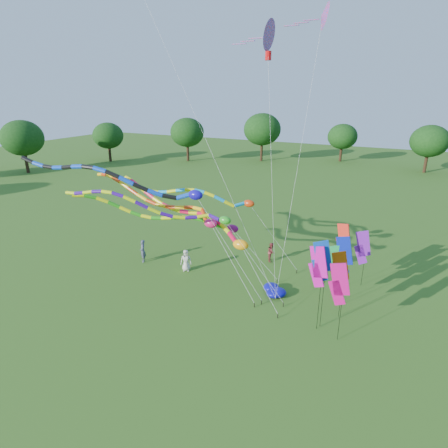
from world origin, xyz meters
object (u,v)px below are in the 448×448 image
at_px(tube_kite_red, 194,216).
at_px(person_b, 143,251).
at_px(blue_nylon_heap, 275,292).
at_px(tube_kite_orange, 164,202).
at_px(person_a, 186,260).
at_px(person_c, 271,252).

bearing_deg(tube_kite_red, person_b, -161.67).
bearing_deg(tube_kite_red, blue_nylon_heap, 17.57).
height_order(blue_nylon_heap, person_b, person_b).
xyz_separation_m(tube_kite_orange, person_b, (-2.87, 0.80, -4.59)).
bearing_deg(tube_kite_orange, blue_nylon_heap, 14.55).
distance_m(tube_kite_red, tube_kite_orange, 2.27).
height_order(tube_kite_red, blue_nylon_heap, tube_kite_red).
distance_m(tube_kite_red, person_a, 3.85).
height_order(tube_kite_orange, person_c, tube_kite_orange).
bearing_deg(person_a, tube_kite_red, -42.96).
bearing_deg(tube_kite_orange, tube_kite_red, 30.61).
xyz_separation_m(tube_kite_orange, blue_nylon_heap, (8.19, 0.44, -5.22)).
bearing_deg(person_b, person_c, 77.28).
distance_m(tube_kite_orange, blue_nylon_heap, 9.72).
bearing_deg(person_c, person_b, 99.98).
bearing_deg(blue_nylon_heap, person_a, 175.87).
distance_m(tube_kite_orange, person_b, 5.47).
height_order(tube_kite_orange, person_a, tube_kite_orange).
bearing_deg(person_c, tube_kite_orange, 114.14).
xyz_separation_m(blue_nylon_heap, person_b, (-11.06, 0.36, 0.64)).
bearing_deg(person_b, tube_kite_red, 49.03).
relative_size(person_a, person_c, 1.07).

